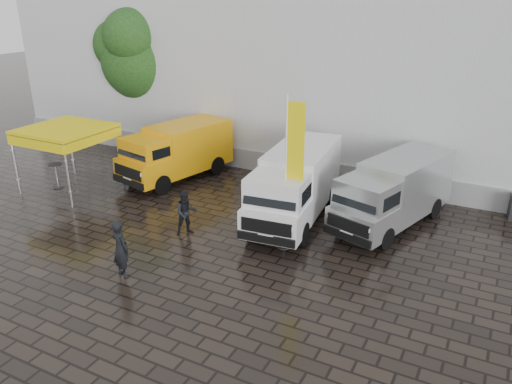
# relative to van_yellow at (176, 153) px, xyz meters

# --- Properties ---
(ground) EXTENTS (120.00, 120.00, 0.00)m
(ground) POSITION_rel_van_yellow_xyz_m (7.11, -5.14, -1.28)
(ground) COLOR black
(ground) RESTS_ON ground
(exhibition_hall) EXTENTS (44.00, 16.00, 12.00)m
(exhibition_hall) POSITION_rel_van_yellow_xyz_m (9.11, 10.86, 4.72)
(exhibition_hall) COLOR silver
(exhibition_hall) RESTS_ON ground
(hall_plinth) EXTENTS (44.00, 0.15, 1.00)m
(hall_plinth) POSITION_rel_van_yellow_xyz_m (9.11, 2.81, -0.78)
(hall_plinth) COLOR gray
(hall_plinth) RESTS_ON ground
(van_yellow) EXTENTS (3.31, 5.87, 2.55)m
(van_yellow) POSITION_rel_van_yellow_xyz_m (0.00, 0.00, 0.00)
(van_yellow) COLOR orange
(van_yellow) RESTS_ON ground
(van_white) EXTENTS (2.72, 6.46, 2.72)m
(van_white) POSITION_rel_van_yellow_xyz_m (6.74, -1.64, 0.08)
(van_white) COLOR white
(van_white) RESTS_ON ground
(van_silver) EXTENTS (3.56, 6.17, 2.54)m
(van_silver) POSITION_rel_van_yellow_xyz_m (10.24, -0.44, -0.01)
(van_silver) COLOR #A5A8A9
(van_silver) RESTS_ON ground
(canopy_tent) EXTENTS (3.34, 3.34, 2.85)m
(canopy_tent) POSITION_rel_van_yellow_xyz_m (-3.47, -3.27, 1.40)
(canopy_tent) COLOR silver
(canopy_tent) RESTS_ON ground
(flagpole) EXTENTS (0.88, 0.50, 5.36)m
(flagpole) POSITION_rel_van_yellow_xyz_m (7.54, -3.93, 1.74)
(flagpole) COLOR black
(flagpole) RESTS_ON ground
(tree) EXTENTS (4.40, 4.40, 7.89)m
(tree) POSITION_rel_van_yellow_xyz_m (-5.06, 4.14, 3.79)
(tree) COLOR black
(tree) RESTS_ON ground
(cocktail_table) EXTENTS (0.60, 0.60, 1.15)m
(cocktail_table) POSITION_rel_van_yellow_xyz_m (-4.15, -3.48, -0.70)
(cocktail_table) COLOR black
(cocktail_table) RESTS_ON ground
(person_front) EXTENTS (0.79, 0.63, 1.89)m
(person_front) POSITION_rel_van_yellow_xyz_m (3.63, -7.98, -0.33)
(person_front) COLOR black
(person_front) RESTS_ON ground
(person_tent) EXTENTS (1.02, 1.03, 1.69)m
(person_tent) POSITION_rel_van_yellow_xyz_m (3.74, -4.62, -0.43)
(person_tent) COLOR black
(person_tent) RESTS_ON ground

